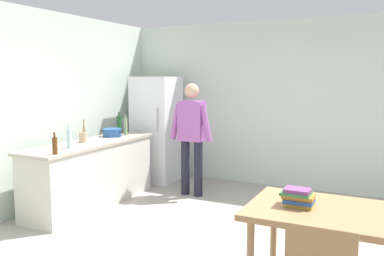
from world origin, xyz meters
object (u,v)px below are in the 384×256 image
bottle_beer_brown (55,145)px  bottle_wine_green (119,124)px  refrigerator (157,129)px  cooking_pot (112,133)px  book_stack (298,197)px  person (192,132)px  dining_table (338,220)px  bottle_water_clear (69,138)px  bottle_vinegar_tall (126,126)px  utensil_jar (83,137)px

bottle_beer_brown → bottle_wine_green: bearing=102.9°
refrigerator → cooking_pot: (-0.14, -1.05, 0.06)m
cooking_pot → book_stack: cooking_pot is taller
person → bottle_beer_brown: size_ratio=6.54×
dining_table → bottle_water_clear: bottle_water_clear is taller
book_stack → refrigerator: bearing=137.7°
bottle_vinegar_tall → bottle_beer_brown: bearing=-83.3°
person → bottle_water_clear: (-0.95, -1.57, 0.05)m
cooking_pot → bottle_water_clear: bearing=-82.4°
bottle_water_clear → bottle_vinegar_tall: 1.29m
person → utensil_jar: bearing=-134.6°
dining_table → bottle_beer_brown: bottle_beer_brown is taller
bottle_water_clear → bottle_vinegar_tall: bearing=92.5°
bottle_beer_brown → bottle_water_clear: 0.41m
cooking_pot → bottle_vinegar_tall: size_ratio=1.25×
bottle_vinegar_tall → refrigerator: bearing=86.1°
book_stack → dining_table: bearing=4.8°
dining_table → bottle_beer_brown: bearing=176.5°
dining_table → bottle_vinegar_tall: 3.86m
dining_table → utensil_jar: size_ratio=4.37×
bottle_vinegar_tall → bottle_wine_green: 0.26m
person → utensil_jar: size_ratio=5.31×
dining_table → bottle_beer_brown: size_ratio=5.38×
refrigerator → bottle_vinegar_tall: refrigerator is taller
bottle_beer_brown → bottle_vinegar_tall: bearing=96.7°
utensil_jar → person: bearing=45.4°
refrigerator → person: bearing=-30.2°
utensil_jar → bottle_water_clear: bearing=-70.2°
bottle_vinegar_tall → bottle_wine_green: (-0.22, 0.13, 0.01)m
cooking_pot → book_stack: 3.56m
bottle_vinegar_tall → utensil_jar: bearing=-96.9°
person → refrigerator: bearing=149.8°
bottle_wine_green → dining_table: bearing=-29.3°
utensil_jar → bottle_beer_brown: bearing=-70.1°
refrigerator → book_stack: refrigerator is taller
bottle_beer_brown → bottle_water_clear: bottle_water_clear is taller
dining_table → utensil_jar: (-3.46, 1.02, 0.31)m
bottle_vinegar_tall → bottle_wine_green: size_ratio=0.94×
refrigerator → bottle_beer_brown: bearing=-86.8°
refrigerator → bottle_vinegar_tall: bearing=-93.9°
cooking_pot → person: bearing=24.6°
utensil_jar → bottle_vinegar_tall: same height
bottle_vinegar_tall → book_stack: bottle_vinegar_tall is taller
cooking_pot → utensil_jar: size_ratio=1.25×
utensil_jar → cooking_pot: bearing=88.4°
dining_table → person: bearing=137.6°
refrigerator → utensil_jar: (-0.16, -1.68, 0.08)m
bottle_water_clear → bottle_vinegar_tall: size_ratio=0.94×
dining_table → cooking_pot: bearing=154.5°
person → bottle_water_clear: person is taller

